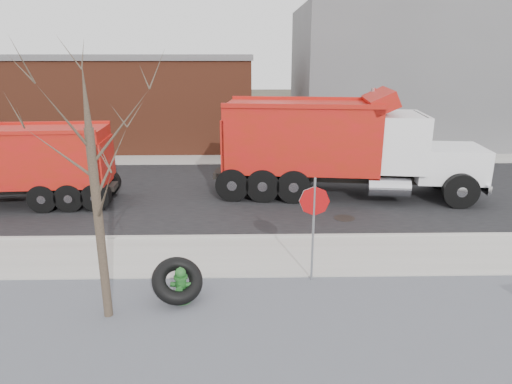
{
  "coord_description": "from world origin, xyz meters",
  "views": [
    {
      "loc": [
        -0.26,
        -11.11,
        5.33
      ],
      "look_at": [
        0.0,
        1.75,
        1.4
      ],
      "focal_mm": 32.0,
      "sensor_mm": 36.0,
      "label": 1
    }
  ],
  "objects_px": {
    "dump_truck_red_a": "(337,143)",
    "dump_truck_red_b": "(17,162)",
    "fire_hydrant": "(181,286)",
    "stop_sign": "(314,212)",
    "truck_tire": "(177,281)"
  },
  "relations": [
    {
      "from": "dump_truck_red_a",
      "to": "dump_truck_red_b",
      "type": "xyz_separation_m",
      "value": [
        -11.66,
        -1.03,
        -0.42
      ]
    },
    {
      "from": "dump_truck_red_a",
      "to": "fire_hydrant",
      "type": "bearing_deg",
      "value": -114.8
    },
    {
      "from": "fire_hydrant",
      "to": "dump_truck_red_b",
      "type": "distance_m",
      "value": 9.76
    },
    {
      "from": "fire_hydrant",
      "to": "stop_sign",
      "type": "distance_m",
      "value": 3.47
    },
    {
      "from": "fire_hydrant",
      "to": "truck_tire",
      "type": "bearing_deg",
      "value": 150.64
    },
    {
      "from": "truck_tire",
      "to": "fire_hydrant",
      "type": "bearing_deg",
      "value": -33.56
    },
    {
      "from": "dump_truck_red_a",
      "to": "dump_truck_red_b",
      "type": "distance_m",
      "value": 11.71
    },
    {
      "from": "truck_tire",
      "to": "dump_truck_red_a",
      "type": "height_order",
      "value": "dump_truck_red_a"
    },
    {
      "from": "fire_hydrant",
      "to": "dump_truck_red_a",
      "type": "xyz_separation_m",
      "value": [
        4.92,
        7.98,
        1.66
      ]
    },
    {
      "from": "fire_hydrant",
      "to": "dump_truck_red_a",
      "type": "bearing_deg",
      "value": 62.54
    },
    {
      "from": "stop_sign",
      "to": "dump_truck_red_b",
      "type": "distance_m",
      "value": 11.47
    },
    {
      "from": "fire_hydrant",
      "to": "truck_tire",
      "type": "relative_size",
      "value": 0.57
    },
    {
      "from": "fire_hydrant",
      "to": "truck_tire",
      "type": "distance_m",
      "value": 0.15
    },
    {
      "from": "dump_truck_red_a",
      "to": "dump_truck_red_b",
      "type": "relative_size",
      "value": 1.35
    },
    {
      "from": "stop_sign",
      "to": "dump_truck_red_a",
      "type": "relative_size",
      "value": 0.25
    }
  ]
}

